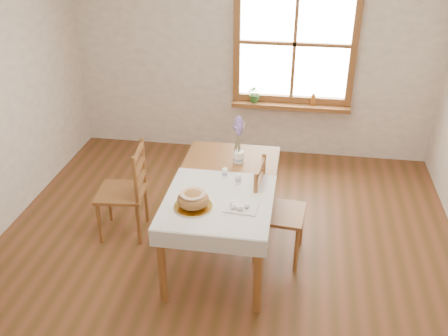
# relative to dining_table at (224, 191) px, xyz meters

# --- Properties ---
(ground) EXTENTS (5.00, 5.00, 0.00)m
(ground) POSITION_rel_dining_table_xyz_m (0.00, -0.30, -0.66)
(ground) COLOR brown
(ground) RESTS_ON ground
(room_walls) EXTENTS (4.60, 5.10, 2.65)m
(room_walls) POSITION_rel_dining_table_xyz_m (0.00, -0.30, 1.04)
(room_walls) COLOR white
(room_walls) RESTS_ON ground
(window) EXTENTS (1.46, 0.08, 1.46)m
(window) POSITION_rel_dining_table_xyz_m (0.50, 2.17, 0.79)
(window) COLOR brown
(window) RESTS_ON ground
(window_sill) EXTENTS (1.46, 0.20, 0.05)m
(window_sill) POSITION_rel_dining_table_xyz_m (0.50, 2.10, 0.03)
(window_sill) COLOR brown
(window_sill) RESTS_ON ground
(dining_table) EXTENTS (0.90, 1.60, 0.75)m
(dining_table) POSITION_rel_dining_table_xyz_m (0.00, 0.00, 0.00)
(dining_table) COLOR brown
(dining_table) RESTS_ON ground
(table_linen) EXTENTS (0.91, 0.99, 0.01)m
(table_linen) POSITION_rel_dining_table_xyz_m (0.00, -0.30, 0.09)
(table_linen) COLOR silver
(table_linen) RESTS_ON dining_table
(chair_left) EXTENTS (0.51, 0.49, 0.95)m
(chair_left) POSITION_rel_dining_table_xyz_m (-1.03, 0.14, -0.19)
(chair_left) COLOR brown
(chair_left) RESTS_ON ground
(chair_right) EXTENTS (0.50, 0.48, 0.95)m
(chair_right) POSITION_rel_dining_table_xyz_m (0.51, 0.04, -0.19)
(chair_right) COLOR brown
(chair_right) RESTS_ON ground
(bread_plate) EXTENTS (0.38, 0.38, 0.02)m
(bread_plate) POSITION_rel_dining_table_xyz_m (-0.18, -0.45, 0.10)
(bread_plate) COLOR white
(bread_plate) RESTS_ON table_linen
(bread_loaf) EXTENTS (0.26, 0.26, 0.14)m
(bread_loaf) POSITION_rel_dining_table_xyz_m (-0.18, -0.45, 0.18)
(bread_loaf) COLOR #A86A3B
(bread_loaf) RESTS_ON bread_plate
(egg_napkin) EXTENTS (0.29, 0.25, 0.01)m
(egg_napkin) POSITION_rel_dining_table_xyz_m (0.21, -0.38, 0.10)
(egg_napkin) COLOR silver
(egg_napkin) RESTS_ON table_linen
(eggs) EXTENTS (0.22, 0.20, 0.05)m
(eggs) POSITION_rel_dining_table_xyz_m (0.21, -0.38, 0.13)
(eggs) COLOR white
(eggs) RESTS_ON egg_napkin
(salt_shaker) EXTENTS (0.06, 0.06, 0.10)m
(salt_shaker) POSITION_rel_dining_table_xyz_m (-0.01, 0.09, 0.14)
(salt_shaker) COLOR white
(salt_shaker) RESTS_ON table_linen
(pepper_shaker) EXTENTS (0.06, 0.06, 0.10)m
(pepper_shaker) POSITION_rel_dining_table_xyz_m (0.13, -0.01, 0.15)
(pepper_shaker) COLOR white
(pepper_shaker) RESTS_ON table_linen
(flower_vase) EXTENTS (0.11, 0.11, 0.11)m
(flower_vase) POSITION_rel_dining_table_xyz_m (0.08, 0.40, 0.14)
(flower_vase) COLOR white
(flower_vase) RESTS_ON dining_table
(lavender_bouquet) EXTENTS (0.18, 0.18, 0.33)m
(lavender_bouquet) POSITION_rel_dining_table_xyz_m (0.08, 0.40, 0.36)
(lavender_bouquet) COLOR #6C5394
(lavender_bouquet) RESTS_ON flower_vase
(potted_plant) EXTENTS (0.26, 0.28, 0.18)m
(potted_plant) POSITION_rel_dining_table_xyz_m (0.05, 2.10, 0.14)
(potted_plant) COLOR #336B2B
(potted_plant) RESTS_ON window_sill
(amber_bottle) EXTENTS (0.06, 0.06, 0.15)m
(amber_bottle) POSITION_rel_dining_table_xyz_m (0.77, 2.10, 0.13)
(amber_bottle) COLOR #A15A1D
(amber_bottle) RESTS_ON window_sill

